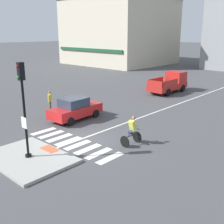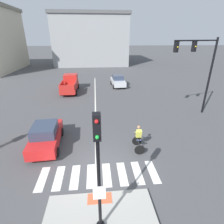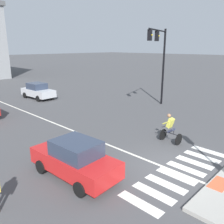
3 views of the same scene
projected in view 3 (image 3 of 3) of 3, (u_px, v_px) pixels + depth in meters
The scene contains 15 objects.
ground_plane at pixel (170, 168), 10.72m from camera, with size 300.00×300.00×0.00m, color #474749.
tactile_pad_front at pixel (219, 184), 9.21m from camera, with size 1.10×0.60×0.01m, color #DB5B38.
crosswalk_stripe_a at pixel (140, 203), 8.29m from camera, with size 0.44×1.80×0.01m, color silver.
crosswalk_stripe_b at pixel (154, 193), 8.88m from camera, with size 0.44×1.80×0.01m, color silver.
crosswalk_stripe_c at pixel (166, 184), 9.46m from camera, with size 0.44×1.80×0.01m, color silver.
crosswalk_stripe_d at pixel (176, 176), 10.05m from camera, with size 0.44×1.80×0.01m, color silver.
crosswalk_stripe_e at pixel (186, 169), 10.63m from camera, with size 0.44×1.80×0.01m, color silver.
crosswalk_stripe_f at pixel (194, 162), 11.22m from camera, with size 0.44×1.80×0.01m, color silver.
crosswalk_stripe_g at pixel (202, 157), 11.81m from camera, with size 0.44×1.80×0.01m, color silver.
crosswalk_stripe_h at pixel (209, 151), 12.39m from camera, with size 0.44×1.80×0.01m, color silver.
lane_centre_line at pixel (50, 121), 17.34m from camera, with size 0.14×28.00×0.01m, color silver.
traffic_light_mast at pixel (160, 54), 20.20m from camera, with size 4.41×1.54×6.85m.
car_red_westbound_near at pixel (75, 159), 9.84m from camera, with size 2.01×4.18×1.64m.
car_silver_eastbound_distant at pixel (38, 91), 24.76m from camera, with size 2.00×4.18×1.64m.
cyclist at pixel (170, 128), 13.39m from camera, with size 0.72×1.13×1.68m.
Camera 3 is at (-8.76, -4.80, 5.36)m, focal length 37.63 mm.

